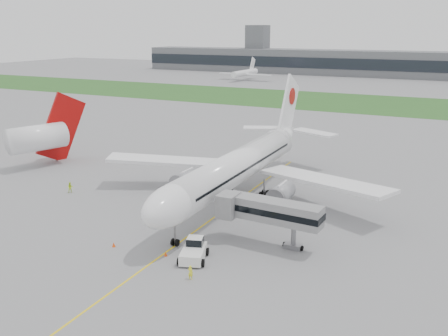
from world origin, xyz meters
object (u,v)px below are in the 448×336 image
at_px(airliner, 241,164).
at_px(pushback_tug, 194,250).
at_px(ground_crew_near, 190,272).
at_px(neighbor_aircraft, 41,137).
at_px(jet_bridge, 266,211).

bearing_deg(airliner, pushback_tug, -79.98).
height_order(airliner, ground_crew_near, airliner).
bearing_deg(pushback_tug, neighbor_aircraft, 135.50).
bearing_deg(jet_bridge, ground_crew_near, -104.85).
xyz_separation_m(airliner, pushback_tug, (3.90, -22.06, -4.59)).
bearing_deg(neighbor_aircraft, jet_bridge, 2.94).
bearing_deg(neighbor_aircraft, ground_crew_near, -9.94).
distance_m(airliner, jet_bridge, 17.74).
distance_m(jet_bridge, ground_crew_near, 13.13).
relative_size(airliner, pushback_tug, 10.51).
xyz_separation_m(jet_bridge, neighbor_aircraft, (-53.18, 15.86, 1.29)).
relative_size(ground_crew_near, neighbor_aircraft, 0.09).
distance_m(airliner, ground_crew_near, 27.65).
bearing_deg(pushback_tug, jet_bridge, 32.47).
height_order(ground_crew_near, neighbor_aircraft, neighbor_aircraft).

